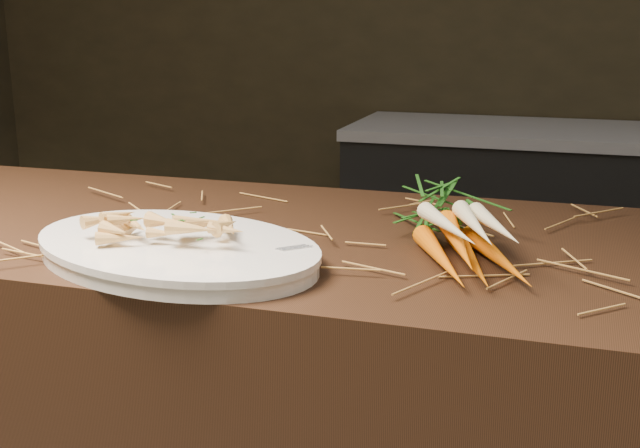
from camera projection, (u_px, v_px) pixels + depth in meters
The scene contains 6 objects.
back_counter at pixel (591, 240), 3.02m from camera, with size 1.82×0.62×0.84m.
straw_bedding at pixel (424, 237), 1.25m from camera, with size 1.40×0.60×0.02m, color olive, non-canonical shape.
root_veg_bunch at pixel (452, 217), 1.24m from camera, with size 0.28×0.47×0.09m.
serving_platter at pixel (176, 252), 1.16m from camera, with size 0.47×0.31×0.02m, color white, non-canonical shape.
roasted_veg_heap at pixel (174, 226), 1.15m from camera, with size 0.23×0.17×0.05m, color #A67E3C, non-canonical shape.
serving_fork at pixel (253, 266), 1.05m from camera, with size 0.02×0.18×0.00m, color silver.
Camera 1 is at (0.21, -0.90, 1.25)m, focal length 45.00 mm.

